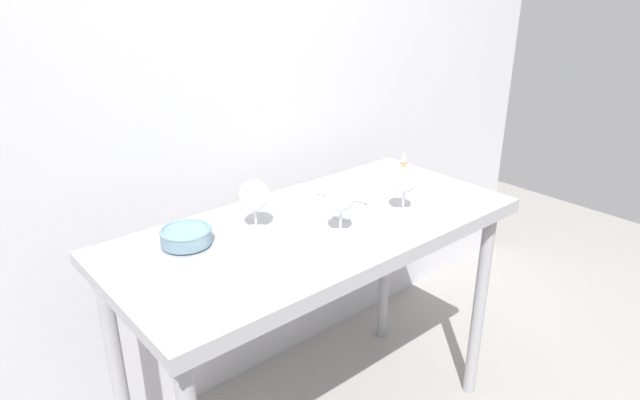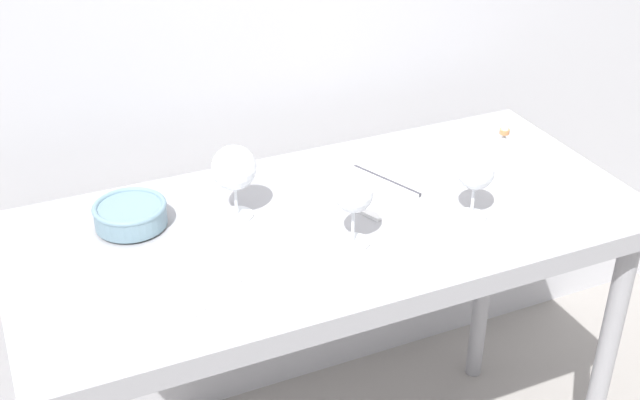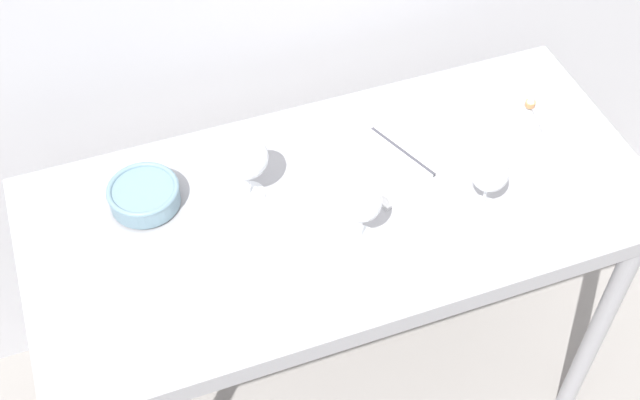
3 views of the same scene
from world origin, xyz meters
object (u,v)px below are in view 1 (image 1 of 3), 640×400
(open_notebook, at_px, (341,200))
(tasting_bowl, at_px, (186,236))
(wine_glass_far_left, at_px, (254,197))
(decanter_funnel, at_px, (403,174))
(wine_glass_near_right, at_px, (404,183))
(tasting_sheet_upper, at_px, (239,265))
(wine_glass_near_center, at_px, (340,201))

(open_notebook, bearing_deg, tasting_bowl, 153.06)
(wine_glass_far_left, relative_size, decanter_funnel, 1.25)
(wine_glass_far_left, relative_size, wine_glass_near_right, 1.09)
(wine_glass_near_right, relative_size, tasting_bowl, 0.98)
(tasting_sheet_upper, distance_m, tasting_bowl, 0.22)
(wine_glass_far_left, xyz_separation_m, wine_glass_near_right, (0.47, -0.21, -0.01))
(wine_glass_near_center, distance_m, open_notebook, 0.30)
(wine_glass_near_center, bearing_deg, wine_glass_far_left, 131.98)
(wine_glass_near_center, relative_size, wine_glass_near_right, 1.05)
(wine_glass_far_left, distance_m, tasting_sheet_upper, 0.26)
(wine_glass_near_center, relative_size, tasting_bowl, 1.02)
(decanter_funnel, bearing_deg, tasting_sheet_upper, -171.01)
(wine_glass_near_right, bearing_deg, wine_glass_far_left, 155.56)
(wine_glass_far_left, height_order, decanter_funnel, wine_glass_far_left)
(wine_glass_far_left, height_order, open_notebook, wine_glass_far_left)
(wine_glass_near_right, relative_size, open_notebook, 0.44)
(decanter_funnel, bearing_deg, tasting_bowl, 174.84)
(wine_glass_near_center, height_order, tasting_sheet_upper, wine_glass_near_center)
(wine_glass_near_center, bearing_deg, tasting_bowl, 148.03)
(open_notebook, distance_m, decanter_funnel, 0.31)
(wine_glass_near_center, bearing_deg, decanter_funnel, 19.22)
(tasting_sheet_upper, bearing_deg, open_notebook, -15.07)
(tasting_sheet_upper, height_order, decanter_funnel, decanter_funnel)
(wine_glass_near_center, relative_size, tasting_sheet_upper, 0.71)
(tasting_sheet_upper, bearing_deg, decanter_funnel, -22.98)
(wine_glass_far_left, xyz_separation_m, tasting_sheet_upper, (-0.17, -0.17, -0.11))
(wine_glass_near_right, bearing_deg, open_notebook, 114.47)
(wine_glass_near_center, bearing_deg, wine_glass_near_right, -2.20)
(wine_glass_far_left, height_order, tasting_sheet_upper, wine_glass_far_left)
(wine_glass_near_center, xyz_separation_m, decanter_funnel, (0.49, 0.17, -0.07))
(wine_glass_far_left, distance_m, wine_glass_near_center, 0.27)
(wine_glass_far_left, bearing_deg, tasting_sheet_upper, -136.08)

